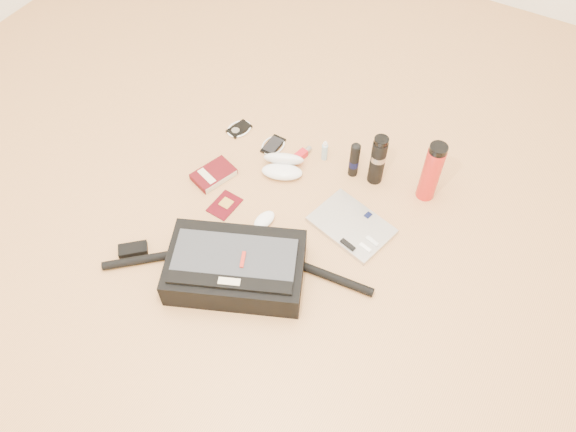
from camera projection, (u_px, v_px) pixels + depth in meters
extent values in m
plane|color=tan|center=(272.00, 236.00, 2.20)|extent=(4.00, 4.00, 0.00)
cube|color=black|center=(236.00, 267.00, 2.05)|extent=(0.57, 0.47, 0.12)
cube|color=#2C2F34|center=(234.00, 260.00, 1.99)|extent=(0.49, 0.37, 0.01)
cube|color=black|center=(229.00, 283.00, 1.93)|extent=(0.42, 0.22, 0.02)
cube|color=beige|center=(229.00, 282.00, 1.93)|extent=(0.08, 0.06, 0.02)
cube|color=#9F2116|center=(243.00, 260.00, 1.98)|extent=(0.04, 0.07, 0.02)
cylinder|color=black|center=(144.00, 259.00, 2.12)|extent=(0.25, 0.23, 0.03)
cylinder|color=black|center=(334.00, 278.00, 2.07)|extent=(0.31, 0.06, 0.03)
cube|color=black|center=(133.00, 249.00, 2.15)|extent=(0.12, 0.11, 0.02)
cube|color=#B6B6B9|center=(351.00, 225.00, 2.22)|extent=(0.35, 0.28, 0.02)
cube|color=black|center=(368.00, 215.00, 2.24)|extent=(0.03, 0.03, 0.00)
cube|color=silver|center=(372.00, 241.00, 2.16)|extent=(0.06, 0.03, 0.01)
cube|color=white|center=(365.00, 247.00, 2.14)|extent=(0.05, 0.03, 0.01)
cube|color=black|center=(348.00, 245.00, 2.15)|extent=(0.07, 0.03, 0.01)
cube|color=#46080D|center=(214.00, 174.00, 2.37)|extent=(0.16, 0.20, 0.03)
cube|color=beige|center=(222.00, 182.00, 2.35)|extent=(0.06, 0.16, 0.03)
cube|color=beige|center=(207.00, 176.00, 2.35)|extent=(0.10, 0.06, 0.00)
cube|color=#45050C|center=(225.00, 205.00, 2.29)|extent=(0.10, 0.14, 0.01)
cube|color=#EFBE4E|center=(226.00, 203.00, 2.29)|extent=(0.05, 0.05, 0.00)
ellipsoid|color=white|center=(264.00, 220.00, 2.23)|extent=(0.08, 0.11, 0.03)
ellipsoid|color=white|center=(282.00, 172.00, 2.37)|extent=(0.19, 0.15, 0.05)
ellipsoid|color=white|center=(284.00, 159.00, 2.38)|extent=(0.20, 0.15, 0.10)
ellipsoid|color=black|center=(274.00, 170.00, 2.37)|extent=(0.05, 0.05, 0.02)
ellipsoid|color=black|center=(290.00, 172.00, 2.36)|extent=(0.05, 0.05, 0.02)
cylinder|color=black|center=(282.00, 171.00, 2.36)|extent=(0.03, 0.02, 0.01)
cube|color=black|center=(239.00, 129.00, 2.55)|extent=(0.09, 0.12, 0.01)
cylinder|color=#A4A4A6|center=(236.00, 130.00, 2.53)|extent=(0.04, 0.04, 0.00)
torus|color=white|center=(239.00, 129.00, 2.55)|extent=(0.11, 0.11, 0.01)
cube|color=black|center=(273.00, 145.00, 2.49)|extent=(0.07, 0.12, 0.01)
cube|color=black|center=(273.00, 145.00, 2.48)|extent=(0.06, 0.10, 0.00)
torus|color=silver|center=(273.00, 145.00, 2.48)|extent=(0.10, 0.10, 0.01)
cube|color=red|center=(300.00, 156.00, 2.44)|extent=(0.05, 0.07, 0.03)
cube|color=maroon|center=(294.00, 161.00, 2.42)|extent=(0.03, 0.03, 0.02)
cylinder|color=#ADADB0|center=(307.00, 150.00, 2.45)|extent=(0.03, 0.04, 0.02)
cylinder|color=#91B8C7|center=(325.00, 152.00, 2.41)|extent=(0.04, 0.04, 0.08)
cylinder|color=white|center=(325.00, 144.00, 2.38)|extent=(0.02, 0.02, 0.02)
cylinder|color=silver|center=(325.00, 143.00, 2.37)|extent=(0.01, 0.01, 0.01)
cylinder|color=black|center=(354.00, 160.00, 2.33)|extent=(0.05, 0.05, 0.17)
cylinder|color=black|center=(354.00, 163.00, 2.34)|extent=(0.05, 0.05, 0.03)
ellipsoid|color=black|center=(356.00, 146.00, 2.26)|extent=(0.04, 0.04, 0.02)
cylinder|color=black|center=(377.00, 162.00, 2.29)|extent=(0.07, 0.07, 0.22)
cylinder|color=#969698|center=(378.00, 157.00, 2.26)|extent=(0.07, 0.07, 0.03)
cylinder|color=black|center=(381.00, 141.00, 2.19)|extent=(0.07, 0.07, 0.02)
cylinder|color=red|center=(431.00, 174.00, 2.22)|extent=(0.09, 0.09, 0.26)
cylinder|color=black|center=(439.00, 149.00, 2.11)|extent=(0.09, 0.09, 0.03)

